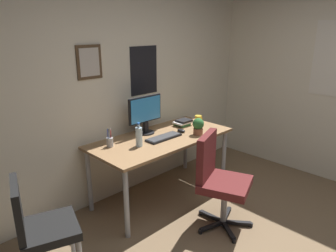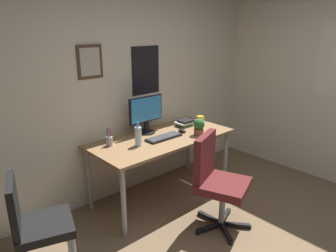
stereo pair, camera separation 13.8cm
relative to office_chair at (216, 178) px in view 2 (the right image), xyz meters
name	(u,v)px [view 2 (the right image)]	position (x,y,z in m)	size (l,w,h in m)	color
wall_back	(118,85)	(-0.26, 1.25, 0.77)	(4.40, 0.10, 2.60)	beige
desk	(162,143)	(-0.01, 0.78, 0.14)	(1.65, 0.77, 0.74)	#936D47
office_chair	(216,178)	(0.00, 0.00, 0.00)	(0.59, 0.60, 0.95)	#591E1E
side_chair	(34,221)	(-1.56, 0.50, -0.03)	(0.53, 0.53, 0.88)	black
monitor	(146,113)	(-0.05, 1.01, 0.46)	(0.46, 0.20, 0.43)	black
keyboard	(164,137)	(-0.03, 0.73, 0.23)	(0.43, 0.15, 0.03)	black
computer_mouse	(182,131)	(0.27, 0.74, 0.24)	(0.06, 0.11, 0.04)	black
water_bottle	(138,136)	(-0.37, 0.74, 0.32)	(0.07, 0.07, 0.25)	silver
coffee_mug_near	(200,120)	(0.67, 0.82, 0.27)	(0.13, 0.09, 0.10)	yellow
potted_plant	(199,126)	(0.34, 0.54, 0.32)	(0.13, 0.13, 0.19)	brown
pen_cup	(109,141)	(-0.59, 0.94, 0.27)	(0.07, 0.07, 0.20)	#9EA0A5
book_stack_left	(185,123)	(0.47, 0.90, 0.26)	(0.22, 0.18, 0.08)	#33723F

